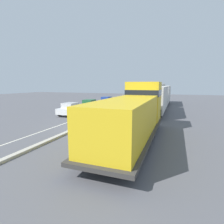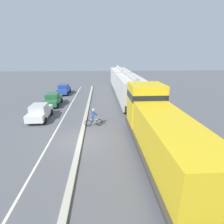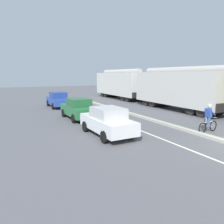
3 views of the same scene
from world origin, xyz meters
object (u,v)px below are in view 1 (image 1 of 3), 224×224
at_px(hopper_car_lead, 155,99).
at_px(parked_car_green, 90,105).
at_px(hopper_car_middle, 162,94).
at_px(cyclist, 103,114).
at_px(parked_car_white, 71,109).
at_px(parked_car_blue, 107,101).
at_px(locomotive, 135,115).

height_order(hopper_car_lead, parked_car_green, hopper_car_lead).
bearing_deg(hopper_car_middle, cyclist, -103.63).
height_order(parked_car_white, parked_car_blue, same).
relative_size(hopper_car_middle, parked_car_blue, 2.52).
bearing_deg(hopper_car_lead, parked_car_blue, 144.54).
relative_size(locomotive, parked_car_green, 2.75).
height_order(hopper_car_lead, cyclist, hopper_car_lead).
height_order(parked_car_green, cyclist, cyclist).
relative_size(locomotive, hopper_car_middle, 1.10).
bearing_deg(cyclist, parked_car_white, 158.58).
height_order(parked_car_blue, cyclist, cyclist).
bearing_deg(locomotive, hopper_car_lead, 90.00).
relative_size(hopper_car_middle, parked_car_green, 2.51).
relative_size(hopper_car_lead, hopper_car_middle, 1.00).
xyz_separation_m(hopper_car_lead, hopper_car_middle, (0.00, 11.60, 0.00)).
distance_m(hopper_car_middle, cyclist, 19.44).
bearing_deg(parked_car_green, parked_car_blue, 89.34).
bearing_deg(parked_car_white, hopper_car_middle, 58.46).
relative_size(parked_car_white, parked_car_green, 1.00).
bearing_deg(hopper_car_middle, parked_car_white, -121.54).
distance_m(parked_car_white, cyclist, 6.06).
xyz_separation_m(hopper_car_middle, parked_car_blue, (-10.09, -4.42, -1.26)).
height_order(locomotive, hopper_car_lead, locomotive).
bearing_deg(parked_car_green, cyclist, -53.20).
distance_m(hopper_car_middle, parked_car_white, 19.56).
height_order(parked_car_white, parked_car_green, same).
distance_m(parked_car_white, parked_car_green, 5.27).
xyz_separation_m(locomotive, hopper_car_middle, (-0.00, 23.76, 0.28)).
bearing_deg(parked_car_blue, hopper_car_lead, -35.46).
bearing_deg(locomotive, parked_car_white, 145.12).
bearing_deg(hopper_car_middle, hopper_car_lead, -90.00).
bearing_deg(cyclist, parked_car_green, 126.80).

